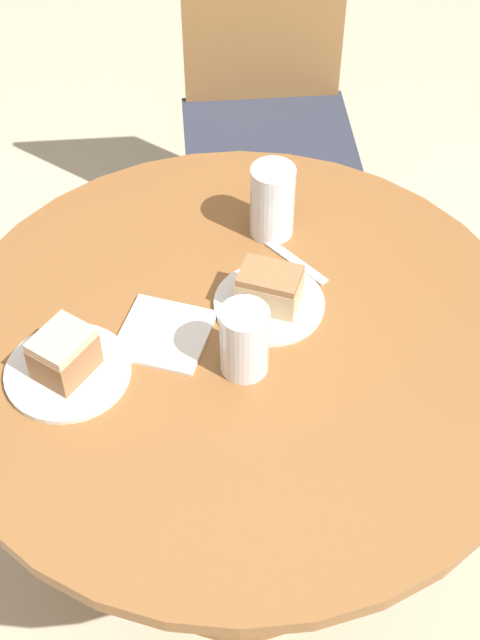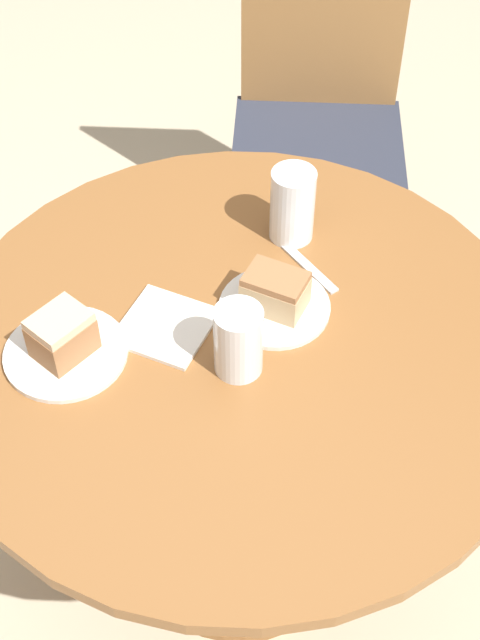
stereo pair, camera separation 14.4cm
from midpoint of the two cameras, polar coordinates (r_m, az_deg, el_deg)
ground_plane at (r=2.13m, az=-1.99°, el=-13.97°), size 8.00×8.00×0.00m
table at (r=1.67m, az=-2.47°, el=-4.98°), size 1.04×1.04×0.72m
chair at (r=2.39m, az=0.01°, el=12.89°), size 0.48×0.51×0.98m
plate_near at (r=1.58m, az=-0.72°, el=0.93°), size 0.20×0.20×0.01m
plate_far at (r=1.52m, az=-13.63°, el=-3.39°), size 0.21×0.21×0.01m
cake_slice_near at (r=1.55m, az=-0.73°, el=1.96°), size 0.12×0.10×0.07m
cake_slice_far at (r=1.48m, az=-13.94°, el=-2.26°), size 0.12×0.12×0.08m
glass_lemonade at (r=1.45m, az=-2.55°, el=-1.70°), size 0.08×0.08×0.13m
glass_water at (r=1.68m, az=-0.39°, el=7.28°), size 0.08×0.08×0.15m
napkin_stack at (r=1.54m, az=-7.53°, el=-1.05°), size 0.18×0.18×0.01m
fork at (r=1.66m, az=1.07°, el=3.66°), size 0.12×0.13×0.00m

